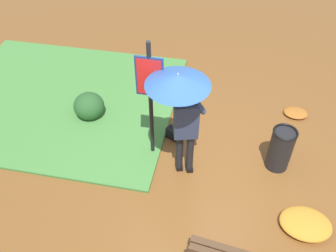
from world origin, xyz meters
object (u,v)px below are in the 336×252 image
Objects in this scene: handbag at (174,134)px; trash_bin at (281,149)px; person_with_umbrella at (182,101)px; info_sign_post at (150,90)px.

handbag is 0.44× the size of trash_bin.
person_with_umbrella reaches higher than trash_bin.
handbag is at bearing -127.01° from info_sign_post.
trash_bin is at bearing 171.17° from handbag.
handbag is (0.23, -0.72, -1.42)m from person_with_umbrella.
trash_bin is at bearing -176.67° from info_sign_post.
info_sign_post is 1.42m from handbag.
person_with_umbrella is 1.61m from handbag.
trash_bin is (-1.67, -0.43, -1.13)m from person_with_umbrella.
person_with_umbrella is 2.06m from trash_bin.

